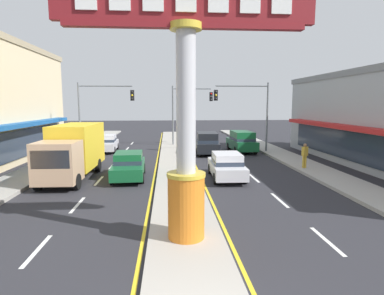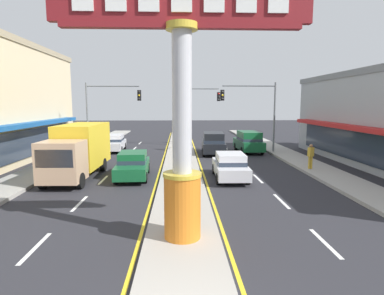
{
  "view_description": "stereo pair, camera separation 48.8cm",
  "coord_description": "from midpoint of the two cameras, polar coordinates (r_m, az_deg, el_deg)",
  "views": [
    {
      "loc": [
        -0.56,
        -4.68,
        4.38
      ],
      "look_at": [
        0.43,
        8.3,
        2.6
      ],
      "focal_mm": 30.06,
      "sensor_mm": 36.0,
      "label": 1
    },
    {
      "loc": [
        -0.07,
        -4.71,
        4.38
      ],
      "look_at": [
        0.43,
        8.3,
        2.6
      ],
      "focal_mm": 30.06,
      "sensor_mm": 36.0,
      "label": 2
    }
  ],
  "objects": [
    {
      "name": "suv_mid_left_lane",
      "position": [
        28.05,
        2.19,
        0.84
      ],
      "size": [
        2.17,
        4.7,
        1.9
      ],
      "color": "black",
      "rests_on": "ground"
    },
    {
      "name": "pedestrian_near_kerb",
      "position": [
        22.27,
        18.78,
        -1.11
      ],
      "size": [
        0.46,
        0.39,
        1.62
      ],
      "color": "gold",
      "rests_on": "sidewalk_right"
    },
    {
      "name": "district_sign",
      "position": [
        9.8,
        -2.52,
        7.92
      ],
      "size": [
        7.69,
        1.22,
        7.92
      ],
      "color": "orange",
      "rests_on": "median_strip"
    },
    {
      "name": "sidewalk_left",
      "position": [
        22.86,
        -26.72,
        -3.87
      ],
      "size": [
        2.42,
        60.0,
        0.18
      ],
      "primitive_type": "cube",
      "color": "#9E9B93",
      "rests_on": "ground"
    },
    {
      "name": "sedan_far_right_lane",
      "position": [
        18.92,
        5.42,
        -3.19
      ],
      "size": [
        1.91,
        4.34,
        1.53
      ],
      "color": "silver",
      "rests_on": "ground"
    },
    {
      "name": "suv_near_left_lane",
      "position": [
        29.55,
        8.36,
        1.11
      ],
      "size": [
        2.08,
        4.66,
        1.9
      ],
      "color": "#14562D",
      "rests_on": "ground"
    },
    {
      "name": "traffic_light_right_side",
      "position": [
        28.63,
        9.41,
        7.43
      ],
      "size": [
        4.86,
        0.46,
        6.2
      ],
      "color": "slate",
      "rests_on": "ground"
    },
    {
      "name": "median_strip",
      "position": [
        23.1,
        -3.49,
        -2.97
      ],
      "size": [
        2.44,
        52.0,
        0.14
      ],
      "primitive_type": "cube",
      "color": "#A39E93",
      "rests_on": "ground"
    },
    {
      "name": "sedan_kerb_right",
      "position": [
        30.58,
        -15.36,
        0.77
      ],
      "size": [
        1.99,
        4.38,
        1.53
      ],
      "color": "silver",
      "rests_on": "ground"
    },
    {
      "name": "traffic_light_left_side",
      "position": [
        29.39,
        -16.54,
        7.22
      ],
      "size": [
        4.86,
        0.46,
        6.2
      ],
      "color": "slate",
      "rests_on": "ground"
    },
    {
      "name": "box_truck_near_right_lane",
      "position": [
        20.31,
        -20.94,
        -0.33
      ],
      "size": [
        2.36,
        6.95,
        3.12
      ],
      "color": "tan",
      "rests_on": "ground"
    },
    {
      "name": "lane_markings",
      "position": [
        21.79,
        -3.44,
        -3.81
      ],
      "size": [
        9.18,
        52.0,
        0.01
      ],
      "color": "silver",
      "rests_on": "ground"
    },
    {
      "name": "sedan_far_left_oncoming",
      "position": [
        19.35,
        -11.87,
        -3.08
      ],
      "size": [
        1.98,
        4.37,
        1.53
      ],
      "color": "#14562D",
      "rests_on": "ground"
    },
    {
      "name": "traffic_light_median_far",
      "position": [
        33.5,
        -1.27,
        7.48
      ],
      "size": [
        4.2,
        0.46,
        6.2
      ],
      "color": "slate",
      "rests_on": "ground"
    },
    {
      "name": "sidewalk_right",
      "position": [
        23.11,
        19.62,
        -3.36
      ],
      "size": [
        2.42,
        60.0,
        0.18
      ],
      "primitive_type": "cube",
      "color": "#9E9B93",
      "rests_on": "ground"
    }
  ]
}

